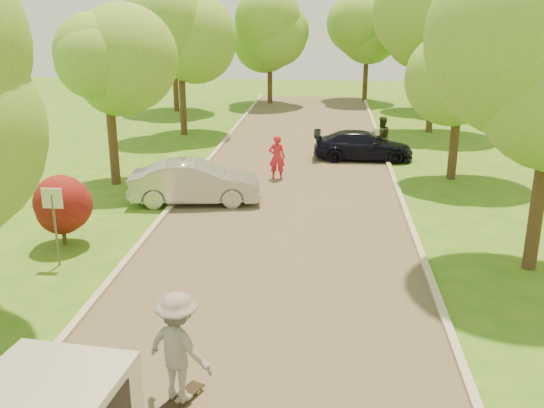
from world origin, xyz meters
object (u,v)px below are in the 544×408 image
at_px(dark_sedan, 363,145).
at_px(person_olive, 381,137).
at_px(person_striped, 277,157).
at_px(silver_sedan, 195,183).
at_px(skateboarder, 178,347).
at_px(street_sign, 53,210).
at_px(longboard, 181,398).

bearing_deg(dark_sedan, person_olive, -61.62).
bearing_deg(person_striped, person_olive, -137.78).
distance_m(silver_sedan, person_striped, 4.35).
bearing_deg(skateboarder, person_striped, -66.55).
height_order(street_sign, person_olive, street_sign).
xyz_separation_m(dark_sedan, longboard, (-4.04, -18.66, -0.54)).
height_order(silver_sedan, longboard, silver_sedan).
xyz_separation_m(dark_sedan, person_olive, (0.85, 0.47, 0.31)).
height_order(longboard, person_striped, person_striped).
relative_size(silver_sedan, person_olive, 2.38).
height_order(street_sign, longboard, street_sign).
distance_m(skateboarder, person_striped, 14.92).
distance_m(street_sign, skateboarder, 7.35).
bearing_deg(street_sign, silver_sedan, 66.71).
xyz_separation_m(street_sign, longboard, (4.71, -5.63, -1.45)).
xyz_separation_m(silver_sedan, skateboarder, (2.21, -11.44, 0.37)).
bearing_deg(longboard, silver_sedan, -54.08).
height_order(silver_sedan, person_striped, person_striped).
distance_m(street_sign, person_striped, 10.62).
bearing_deg(longboard, street_sign, -25.08).
xyz_separation_m(street_sign, person_olive, (9.60, 13.50, -0.60)).
xyz_separation_m(silver_sedan, person_striped, (2.61, 3.48, 0.15)).
xyz_separation_m(longboard, person_striped, (0.40, 14.92, 0.79)).
relative_size(dark_sedan, longboard, 4.33).
bearing_deg(street_sign, skateboarder, -50.05).
distance_m(person_striped, person_olive, 6.15).
xyz_separation_m(street_sign, person_striped, (5.11, 9.29, -0.66)).
relative_size(longboard, person_striped, 0.58).
bearing_deg(skateboarder, street_sign, -25.08).
distance_m(silver_sedan, longboard, 11.67).
distance_m(street_sign, person_olive, 16.57).
xyz_separation_m(dark_sedan, skateboarder, (-4.04, -18.66, 0.47)).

